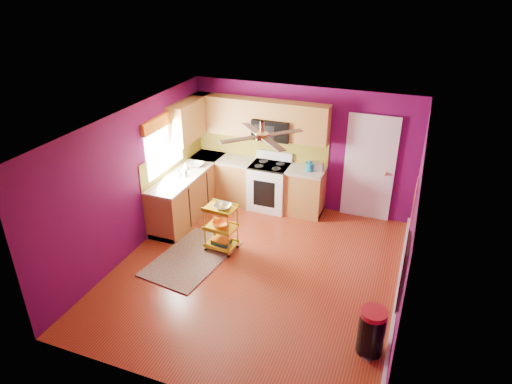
% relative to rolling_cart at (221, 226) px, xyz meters
% --- Properties ---
extents(ground, '(5.00, 5.00, 0.00)m').
position_rel_rolling_cart_xyz_m(ground, '(0.80, -0.36, -0.49)').
color(ground, maroon).
rests_on(ground, ground).
extents(room_envelope, '(4.54, 5.04, 2.52)m').
position_rel_rolling_cart_xyz_m(room_envelope, '(0.83, -0.36, 1.15)').
color(room_envelope, '#5E0A4A').
rests_on(room_envelope, ground).
extents(lower_cabinets, '(2.81, 2.31, 0.94)m').
position_rel_rolling_cart_xyz_m(lower_cabinets, '(-0.55, 1.45, -0.05)').
color(lower_cabinets, olive).
rests_on(lower_cabinets, ground).
extents(electric_range, '(0.76, 0.66, 1.13)m').
position_rel_rolling_cart_xyz_m(electric_range, '(0.25, 1.81, -0.00)').
color(electric_range, white).
rests_on(electric_range, ground).
extents(upper_cabinetry, '(2.80, 2.30, 1.26)m').
position_rel_rolling_cart_xyz_m(upper_cabinetry, '(-0.44, 1.81, 1.31)').
color(upper_cabinetry, olive).
rests_on(upper_cabinetry, ground).
extents(left_window, '(0.08, 1.35, 1.08)m').
position_rel_rolling_cart_xyz_m(left_window, '(-1.42, 0.69, 1.25)').
color(left_window, white).
rests_on(left_window, ground).
extents(panel_door, '(0.95, 0.11, 2.15)m').
position_rel_rolling_cart_xyz_m(panel_door, '(2.15, 2.11, 0.54)').
color(panel_door, white).
rests_on(panel_door, ground).
extents(right_wall_art, '(0.04, 2.74, 1.04)m').
position_rel_rolling_cart_xyz_m(right_wall_art, '(3.03, -0.70, 0.96)').
color(right_wall_art, black).
rests_on(right_wall_art, ground).
extents(ceiling_fan, '(1.01, 1.01, 0.26)m').
position_rel_rolling_cart_xyz_m(ceiling_fan, '(0.80, -0.16, 1.80)').
color(ceiling_fan, '#BF8C3F').
rests_on(ceiling_fan, ground).
extents(shag_rug, '(1.26, 1.82, 0.02)m').
position_rel_rolling_cart_xyz_m(shag_rug, '(-0.37, -0.43, -0.47)').
color(shag_rug, black).
rests_on(shag_rug, ground).
extents(rolling_cart, '(0.55, 0.43, 0.95)m').
position_rel_rolling_cart_xyz_m(rolling_cart, '(0.00, 0.00, 0.00)').
color(rolling_cart, gold).
rests_on(rolling_cart, ground).
extents(trash_can, '(0.45, 0.45, 0.66)m').
position_rel_rolling_cart_xyz_m(trash_can, '(2.78, -1.46, -0.16)').
color(trash_can, black).
rests_on(trash_can, ground).
extents(teal_kettle, '(0.18, 0.18, 0.21)m').
position_rel_rolling_cart_xyz_m(teal_kettle, '(1.06, 1.83, 0.54)').
color(teal_kettle, '#137390').
rests_on(teal_kettle, lower_cabinets).
extents(toaster, '(0.22, 0.15, 0.18)m').
position_rel_rolling_cart_xyz_m(toaster, '(1.20, 1.90, 0.54)').
color(toaster, beige).
rests_on(toaster, lower_cabinets).
extents(soap_bottle_a, '(0.08, 0.09, 0.19)m').
position_rel_rolling_cart_xyz_m(soap_bottle_a, '(-1.08, 0.72, 0.55)').
color(soap_bottle_a, '#EA3F72').
rests_on(soap_bottle_a, lower_cabinets).
extents(soap_bottle_b, '(0.12, 0.12, 0.15)m').
position_rel_rolling_cart_xyz_m(soap_bottle_b, '(-1.20, 1.01, 0.53)').
color(soap_bottle_b, white).
rests_on(soap_bottle_b, lower_cabinets).
extents(counter_dish, '(0.28, 0.28, 0.07)m').
position_rel_rolling_cart_xyz_m(counter_dish, '(-1.09, 1.24, 0.49)').
color(counter_dish, white).
rests_on(counter_dish, lower_cabinets).
extents(counter_cup, '(0.13, 0.13, 0.11)m').
position_rel_rolling_cart_xyz_m(counter_cup, '(-1.17, 0.71, 0.51)').
color(counter_cup, white).
rests_on(counter_cup, lower_cabinets).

